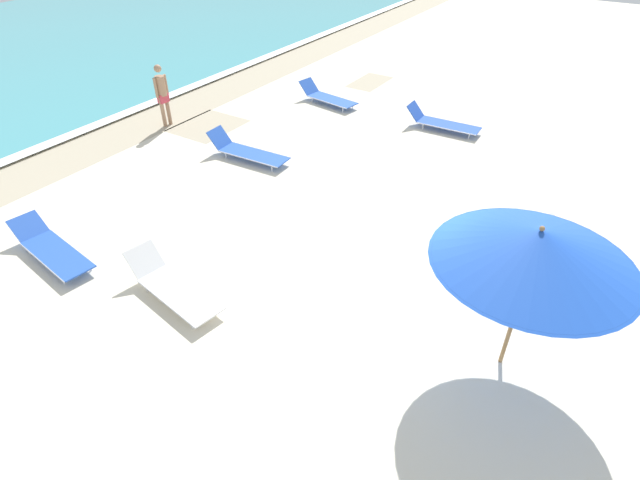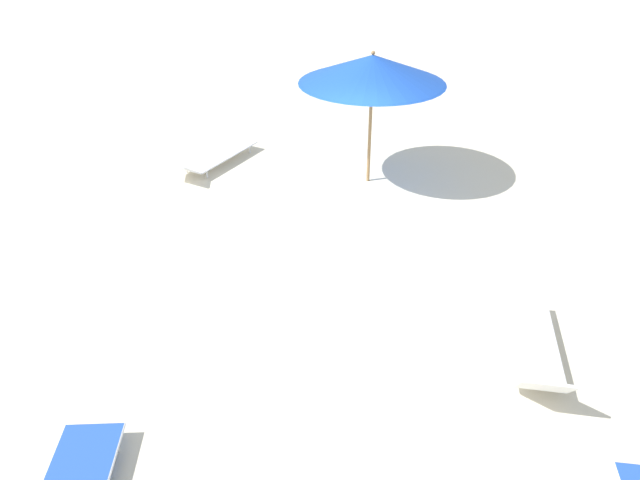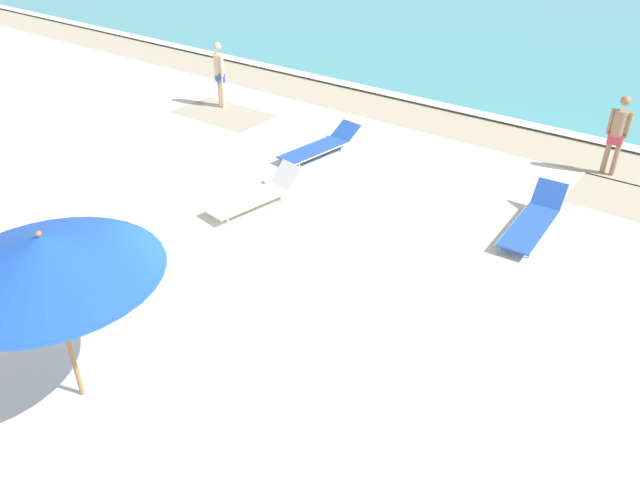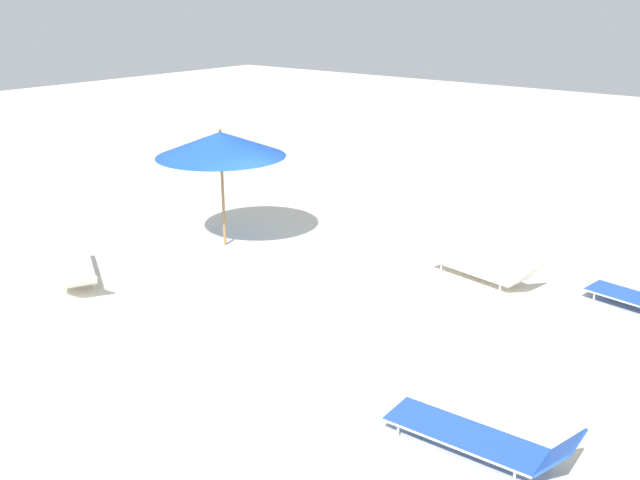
{
  "view_description": "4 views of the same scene",
  "coord_description": "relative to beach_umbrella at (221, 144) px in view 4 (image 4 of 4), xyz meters",
  "views": [
    {
      "loc": [
        -6.63,
        -2.82,
        5.9
      ],
      "look_at": [
        -0.95,
        0.79,
        1.03
      ],
      "focal_mm": 28.0,
      "sensor_mm": 36.0,
      "label": 1
    },
    {
      "loc": [
        0.03,
        8.53,
        5.08
      ],
      "look_at": [
        0.01,
        1.15,
        0.76
      ],
      "focal_mm": 35.0,
      "sensor_mm": 36.0,
      "label": 2
    },
    {
      "loc": [
        5.03,
        -5.3,
        5.96
      ],
      "look_at": [
        0.09,
        1.41,
        0.82
      ],
      "focal_mm": 35.0,
      "sensor_mm": 36.0,
      "label": 3
    },
    {
      "loc": [
        8.86,
        7.98,
        5.02
      ],
      "look_at": [
        -0.5,
        0.48,
        0.86
      ],
      "focal_mm": 40.0,
      "sensor_mm": 36.0,
      "label": 4
    }
  ],
  "objects": [
    {
      "name": "ground_plane",
      "position": [
        0.92,
        2.43,
        -2.22
      ],
      "size": [
        60.0,
        60.0,
        0.16
      ],
      "color": "beige"
    },
    {
      "name": "beach_umbrella",
      "position": [
        0.0,
        0.0,
        0.0
      ],
      "size": [
        2.64,
        2.64,
        2.47
      ],
      "color": "#9E7547",
      "rests_on": "ground_plane"
    },
    {
      "name": "sun_lounger_near_water_left",
      "position": [
        3.1,
        -0.69,
        -1.94
      ],
      "size": [
        1.67,
        2.34,
        0.48
      ],
      "rotation": [
        0.0,
        0.0,
        -0.51
      ],
      "color": "white",
      "rests_on": "ground_plane"
    },
    {
      "name": "sun_lounger_near_water_right",
      "position": [
        3.22,
        7.51,
        -1.93
      ],
      "size": [
        0.71,
        2.24,
        0.61
      ],
      "rotation": [
        0.0,
        0.0,
        0.04
      ],
      "color": "blue",
      "rests_on": "ground_plane"
    },
    {
      "name": "sun_lounger_mid_beach_solo",
      "position": [
        -1.6,
        5.23,
        -1.92
      ],
      "size": [
        0.95,
        2.15,
        0.6
      ],
      "rotation": [
        0.0,
        0.0,
        -0.17
      ],
      "color": "white",
      "rests_on": "ground_plane"
    }
  ]
}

